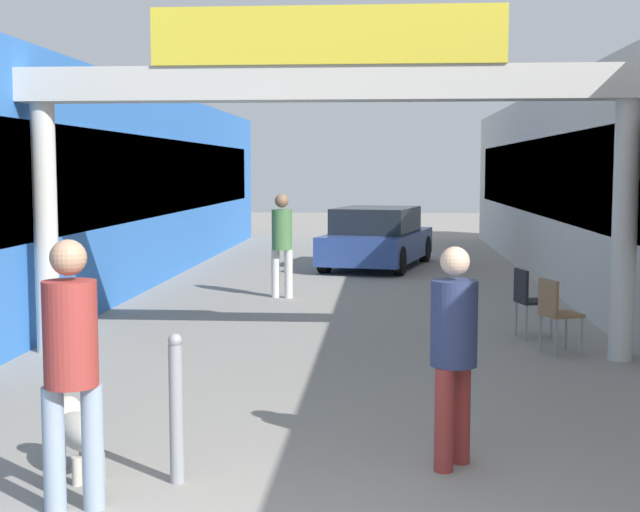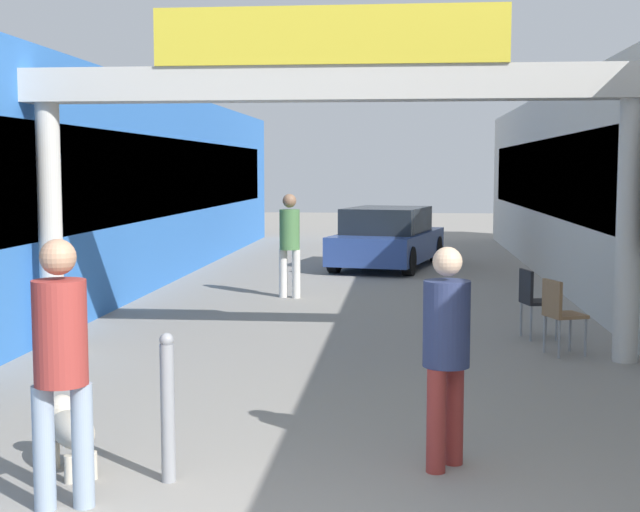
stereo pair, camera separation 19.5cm
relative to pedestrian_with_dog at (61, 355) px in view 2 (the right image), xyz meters
name	(u,v)px [view 2 (the right image)]	position (x,y,z in m)	size (l,w,h in m)	color
storefront_left	(63,188)	(-3.78, 9.69, 0.84)	(3.00, 26.00, 3.68)	blue
arcade_sign_gateway	(331,113)	(1.31, 4.82, 1.81)	(7.40, 0.47, 3.97)	beige
pedestrian_with_dog	(61,355)	(0.00, 0.00, 0.00)	(0.43, 0.43, 1.74)	#8C9EB2
pedestrian_companion	(446,343)	(2.47, 1.02, -0.08)	(0.47, 0.47, 1.63)	#99332D
pedestrian_carrying_crate	(290,238)	(0.24, 9.47, 0.01)	(0.42, 0.42, 1.76)	silver
dog_on_leash	(70,428)	(-0.22, 0.69, -0.68)	(0.61, 0.70, 0.51)	beige
bollard_post_metal	(168,406)	(0.54, 0.55, -0.47)	(0.10, 0.10, 1.05)	gray
cafe_chair_wood_nearer	(559,310)	(3.98, 5.13, -0.46)	(0.51, 0.51, 0.89)	gray
cafe_chair_black_farther	(533,297)	(3.82, 6.16, -0.46)	(0.48, 0.48, 0.89)	gray
parked_car_blue	(388,238)	(1.80, 14.31, -0.36)	(2.60, 4.29, 1.33)	#2D478C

